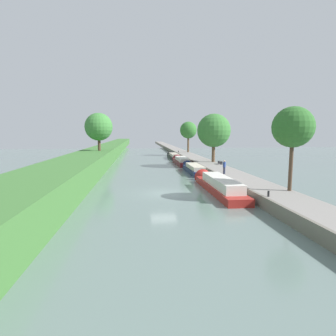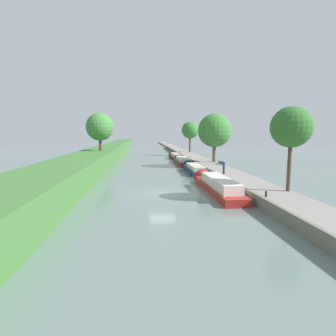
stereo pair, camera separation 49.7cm
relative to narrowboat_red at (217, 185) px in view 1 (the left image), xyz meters
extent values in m
plane|color=slate|center=(-5.59, -0.89, -0.62)|extent=(160.00, 160.00, 0.00)
cube|color=#3D7033|center=(-15.95, -0.89, 0.68)|extent=(6.10, 260.00, 2.60)
cube|color=gray|center=(3.49, -0.89, -0.14)|extent=(3.54, 260.00, 0.96)
cube|color=#6B665B|center=(1.59, -0.89, -0.11)|extent=(0.25, 260.00, 1.01)
cube|color=maroon|center=(0.00, -0.80, -0.28)|extent=(2.16, 12.03, 0.68)
cube|color=silver|center=(0.00, -1.40, 0.50)|extent=(1.77, 8.42, 0.86)
cone|color=maroon|center=(0.00, 5.87, -0.28)|extent=(2.06, 1.30, 2.06)
cube|color=#141E42|center=(0.19, 12.62, -0.28)|extent=(1.97, 9.41, 0.68)
cube|color=beige|center=(0.19, 12.15, 0.35)|extent=(1.62, 6.59, 0.58)
cone|color=#141E42|center=(0.19, 17.92, -0.28)|extent=(1.87, 1.18, 1.87)
cube|color=maroon|center=(-0.02, 23.28, -0.22)|extent=(2.13, 9.90, 0.80)
cube|color=silver|center=(-0.02, 22.79, 0.48)|extent=(1.74, 6.93, 0.61)
cone|color=maroon|center=(-0.02, 28.87, -0.22)|extent=(2.02, 1.28, 2.02)
cube|color=black|center=(0.07, 35.67, -0.31)|extent=(1.99, 9.98, 0.62)
cube|color=#B2A893|center=(0.07, 35.17, 0.30)|extent=(1.63, 6.98, 0.58)
cone|color=black|center=(0.07, 41.26, -0.31)|extent=(1.89, 1.19, 1.89)
cylinder|color=#4C3828|center=(4.84, -5.17, 2.57)|extent=(0.32, 0.32, 4.46)
sphere|color=#2D6628|center=(4.84, -5.17, 5.74)|extent=(3.42, 3.42, 3.42)
cylinder|color=brown|center=(4.69, 18.70, 2.22)|extent=(0.55, 0.55, 3.76)
sphere|color=#387533|center=(4.69, 18.70, 5.64)|extent=(5.61, 5.61, 5.61)
cylinder|color=brown|center=(4.69, 42.70, 2.56)|extent=(0.49, 0.49, 4.43)
sphere|color=#33702D|center=(4.69, 42.70, 5.94)|extent=(4.26, 4.26, 4.26)
cylinder|color=#4C3828|center=(-15.15, 24.93, 3.47)|extent=(0.52, 0.52, 2.97)
sphere|color=#3D7F38|center=(-15.15, 24.93, 6.34)|extent=(5.04, 5.04, 5.04)
cylinder|color=#282D42|center=(2.25, 4.87, 0.75)|extent=(0.26, 0.26, 0.82)
cylinder|color=#28428E|center=(2.25, 4.87, 1.47)|extent=(0.34, 0.34, 0.62)
sphere|color=tan|center=(2.25, 4.87, 1.89)|extent=(0.22, 0.22, 0.22)
cylinder|color=black|center=(2.02, -7.08, 0.57)|extent=(0.16, 0.16, 0.45)
cylinder|color=black|center=(2.02, 41.44, 0.57)|extent=(0.16, 0.16, 0.45)
cube|color=#333338|center=(4.81, 14.45, 0.55)|extent=(0.40, 0.08, 0.41)
cube|color=#333338|center=(4.81, 15.65, 0.55)|extent=(0.40, 0.08, 0.41)
cube|color=#38383D|center=(4.81, 15.05, 0.78)|extent=(0.44, 1.50, 0.06)
camera|label=1|loc=(-7.98, -27.17, 5.26)|focal=29.59mm
camera|label=2|loc=(-7.49, -27.22, 5.26)|focal=29.59mm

